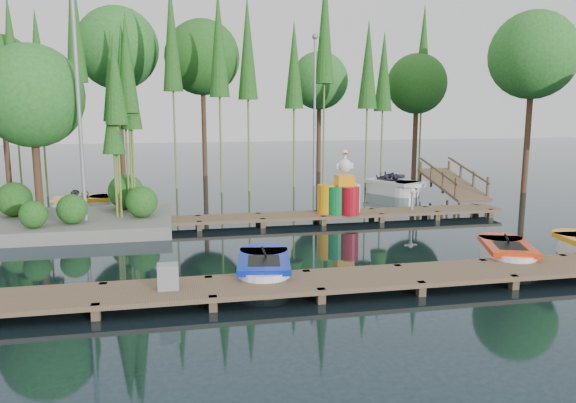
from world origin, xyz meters
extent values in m
plane|color=#1C2D34|center=(0.00, 0.00, 0.00)|extent=(90.00, 90.00, 0.00)
cube|color=brown|center=(0.00, -4.50, 0.25)|extent=(18.00, 1.50, 0.10)
cube|color=brown|center=(-4.30, -5.13, 0.05)|extent=(0.16, 0.16, 0.50)
cube|color=brown|center=(-4.30, -3.87, 0.05)|extent=(0.16, 0.16, 0.50)
cube|color=brown|center=(-2.15, -5.13, 0.05)|extent=(0.16, 0.16, 0.50)
cube|color=brown|center=(-2.15, -3.87, 0.05)|extent=(0.16, 0.16, 0.50)
cube|color=brown|center=(0.00, -5.13, 0.05)|extent=(0.16, 0.16, 0.50)
cube|color=brown|center=(0.00, -3.87, 0.05)|extent=(0.16, 0.16, 0.50)
cube|color=brown|center=(2.15, -5.13, 0.05)|extent=(0.16, 0.16, 0.50)
cube|color=brown|center=(2.15, -3.87, 0.05)|extent=(0.16, 0.16, 0.50)
cube|color=brown|center=(4.30, -5.13, 0.05)|extent=(0.16, 0.16, 0.50)
cube|color=brown|center=(4.30, -3.87, 0.05)|extent=(0.16, 0.16, 0.50)
cube|color=brown|center=(6.45, -3.87, 0.05)|extent=(0.16, 0.16, 0.50)
cube|color=brown|center=(1.00, 2.50, 0.25)|extent=(15.00, 1.20, 0.10)
cube|color=brown|center=(-6.10, 2.02, 0.05)|extent=(0.16, 0.16, 0.50)
cube|color=brown|center=(-6.10, 2.98, 0.05)|extent=(0.16, 0.16, 0.50)
cube|color=brown|center=(-4.07, 2.02, 0.05)|extent=(0.16, 0.16, 0.50)
cube|color=brown|center=(-4.07, 2.98, 0.05)|extent=(0.16, 0.16, 0.50)
cube|color=brown|center=(-2.04, 2.02, 0.05)|extent=(0.16, 0.16, 0.50)
cube|color=brown|center=(-2.04, 2.98, 0.05)|extent=(0.16, 0.16, 0.50)
cube|color=brown|center=(-0.01, 2.02, 0.05)|extent=(0.16, 0.16, 0.50)
cube|color=brown|center=(-0.01, 2.98, 0.05)|extent=(0.16, 0.16, 0.50)
cube|color=brown|center=(2.01, 2.02, 0.05)|extent=(0.16, 0.16, 0.50)
cube|color=brown|center=(2.01, 2.98, 0.05)|extent=(0.16, 0.16, 0.50)
cube|color=brown|center=(4.04, 2.02, 0.05)|extent=(0.16, 0.16, 0.50)
cube|color=brown|center=(4.04, 2.98, 0.05)|extent=(0.16, 0.16, 0.50)
cube|color=brown|center=(6.07, 2.02, 0.05)|extent=(0.16, 0.16, 0.50)
cube|color=brown|center=(6.07, 2.98, 0.05)|extent=(0.16, 0.16, 0.50)
cube|color=brown|center=(8.10, 2.02, 0.05)|extent=(0.16, 0.16, 0.50)
cube|color=brown|center=(8.10, 2.98, 0.05)|extent=(0.16, 0.16, 0.50)
cube|color=slate|center=(-6.00, 3.00, 0.18)|extent=(6.20, 4.20, 0.42)
sphere|color=#28651F|center=(-7.80, 3.60, 0.94)|extent=(1.10, 1.10, 1.10)
sphere|color=#28651F|center=(-5.80, 2.00, 0.84)|extent=(0.90, 0.90, 0.90)
sphere|color=#28651F|center=(-4.40, 4.20, 0.99)|extent=(1.20, 1.20, 1.20)
sphere|color=#28651F|center=(-6.80, 1.60, 0.79)|extent=(0.80, 0.80, 0.80)
sphere|color=#28651F|center=(-3.80, 2.60, 0.89)|extent=(1.00, 1.00, 1.00)
cylinder|color=#49301F|center=(-7.00, 3.40, 2.00)|extent=(0.24, 0.24, 3.60)
sphere|color=#2F792B|center=(-7.00, 3.40, 4.20)|extent=(3.20, 3.20, 3.20)
cylinder|color=olive|center=(-4.25, 3.56, 2.97)|extent=(0.07, 0.07, 5.93)
cone|color=#28651F|center=(-4.25, 3.56, 5.04)|extent=(0.70, 0.70, 2.97)
cylinder|color=olive|center=(-4.57, 3.40, 2.83)|extent=(0.07, 0.07, 5.66)
cone|color=#28651F|center=(-4.57, 3.40, 4.81)|extent=(0.70, 0.70, 2.83)
cylinder|color=olive|center=(-4.07, 3.59, 2.61)|extent=(0.07, 0.07, 5.22)
cone|color=#28651F|center=(-4.07, 3.59, 4.44)|extent=(0.70, 0.70, 2.61)
cylinder|color=olive|center=(-4.44, 2.78, 2.76)|extent=(0.07, 0.07, 5.53)
cone|color=#28651F|center=(-4.44, 2.78, 4.70)|extent=(0.70, 0.70, 2.76)
cylinder|color=olive|center=(-4.59, 2.90, 2.01)|extent=(0.07, 0.07, 4.01)
cone|color=#28651F|center=(-4.59, 2.90, 3.41)|extent=(0.70, 0.70, 2.01)
cylinder|color=olive|center=(-4.13, 3.45, 3.05)|extent=(0.07, 0.07, 6.11)
cone|color=#28651F|center=(-4.13, 3.45, 5.19)|extent=(0.70, 0.70, 3.05)
cylinder|color=#49301F|center=(12.74, 6.90, 3.03)|extent=(0.26, 0.26, 6.06)
sphere|color=#2F792B|center=(12.74, 6.90, 6.06)|extent=(3.81, 3.81, 3.81)
cylinder|color=#49301F|center=(9.99, 12.65, 2.51)|extent=(0.26, 0.26, 5.02)
sphere|color=#28651F|center=(9.99, 12.65, 5.02)|extent=(3.16, 3.16, 3.16)
cylinder|color=#49301F|center=(5.74, 16.70, 2.65)|extent=(0.26, 0.26, 5.31)
sphere|color=#2F792B|center=(5.74, 16.70, 5.31)|extent=(3.34, 3.34, 3.34)
cylinder|color=#49301F|center=(-1.00, 16.03, 3.23)|extent=(0.26, 0.26, 6.46)
sphere|color=#28651F|center=(-1.00, 16.03, 6.46)|extent=(4.06, 4.06, 4.06)
cylinder|color=#49301F|center=(-5.41, 16.00, 3.43)|extent=(0.26, 0.26, 6.85)
sphere|color=#2F792B|center=(-5.41, 16.00, 6.85)|extent=(4.31, 4.31, 4.31)
cylinder|color=#49301F|center=(-10.59, 13.75, 2.74)|extent=(0.26, 0.26, 5.48)
sphere|color=#28651F|center=(-10.59, 13.75, 5.48)|extent=(3.45, 3.45, 3.45)
cylinder|color=olive|center=(-9.73, 12.48, 4.18)|extent=(0.09, 0.09, 8.36)
cone|color=#28651F|center=(-9.73, 12.48, 6.52)|extent=(0.90, 0.90, 4.60)
cylinder|color=olive|center=(-8.16, 10.23, 3.74)|extent=(0.09, 0.09, 7.48)
cone|color=#28651F|center=(-8.16, 10.23, 5.83)|extent=(0.90, 0.90, 4.11)
cylinder|color=olive|center=(-6.71, 10.82, 4.83)|extent=(0.09, 0.09, 9.66)
cone|color=#28651F|center=(-6.71, 10.82, 7.54)|extent=(0.90, 0.90, 5.31)
cylinder|color=olive|center=(-4.68, 11.83, 3.85)|extent=(0.09, 0.09, 7.69)
cone|color=#28651F|center=(-4.68, 11.83, 6.00)|extent=(0.90, 0.90, 4.23)
cylinder|color=olive|center=(-2.63, 11.48, 4.49)|extent=(0.09, 0.09, 8.99)
cone|color=#28651F|center=(-2.63, 11.48, 7.01)|extent=(0.90, 0.90, 4.94)
cylinder|color=olive|center=(-0.63, 9.87, 4.22)|extent=(0.09, 0.09, 8.44)
cone|color=#28651F|center=(-0.63, 9.87, 6.58)|extent=(0.90, 0.90, 4.64)
cylinder|color=olive|center=(0.65, 10.00, 4.11)|extent=(0.09, 0.09, 8.22)
cone|color=#28651F|center=(0.65, 10.00, 6.41)|extent=(0.90, 0.90, 4.52)
cylinder|color=olive|center=(2.96, 10.87, 3.70)|extent=(0.09, 0.09, 7.41)
cone|color=#28651F|center=(2.96, 10.87, 5.78)|extent=(0.90, 0.90, 4.07)
cylinder|color=olive|center=(4.49, 11.10, 4.89)|extent=(0.09, 0.09, 9.77)
cone|color=#28651F|center=(4.49, 11.10, 7.62)|extent=(0.90, 0.90, 5.38)
cylinder|color=olive|center=(6.24, 9.83, 3.70)|extent=(0.09, 0.09, 7.40)
cone|color=#28651F|center=(6.24, 9.83, 5.77)|extent=(0.90, 0.90, 4.07)
cylinder|color=olive|center=(7.63, 11.42, 3.57)|extent=(0.09, 0.09, 7.14)
cone|color=#28651F|center=(7.63, 11.42, 5.57)|extent=(0.90, 0.90, 3.93)
cylinder|color=olive|center=(10.17, 12.43, 4.31)|extent=(0.09, 0.09, 8.61)
cone|color=#28651F|center=(10.17, 12.43, 6.72)|extent=(0.90, 0.90, 4.74)
cylinder|color=gray|center=(-5.50, 2.50, 3.50)|extent=(0.12, 0.12, 7.00)
cylinder|color=gray|center=(4.00, 11.00, 3.50)|extent=(0.12, 0.12, 7.00)
sphere|color=gray|center=(4.00, 11.00, 7.10)|extent=(0.30, 0.30, 0.30)
cube|color=brown|center=(9.00, 6.50, 0.55)|extent=(1.50, 3.94, 0.95)
cube|color=brown|center=(8.30, 4.90, 0.59)|extent=(0.08, 0.08, 0.90)
cube|color=brown|center=(8.30, 6.00, 0.70)|extent=(0.08, 0.08, 0.90)
cube|color=brown|center=(8.30, 7.10, 0.81)|extent=(0.08, 0.08, 0.90)
cube|color=brown|center=(8.30, 8.20, 0.92)|extent=(0.08, 0.08, 0.90)
cube|color=brown|center=(8.30, 6.50, 1.15)|extent=(0.06, 3.54, 0.83)
cube|color=brown|center=(9.70, 4.90, 0.59)|extent=(0.08, 0.08, 0.90)
cube|color=brown|center=(9.70, 6.00, 0.70)|extent=(0.08, 0.08, 0.90)
cube|color=brown|center=(9.70, 7.10, 0.81)|extent=(0.08, 0.08, 0.90)
cube|color=brown|center=(9.70, 8.20, 0.92)|extent=(0.08, 0.08, 0.90)
cube|color=brown|center=(9.70, 6.50, 1.15)|extent=(0.06, 3.54, 0.83)
cube|color=white|center=(-0.88, -3.48, 0.19)|extent=(1.29, 1.29, 0.51)
cylinder|color=white|center=(-0.79, -2.93, 0.19)|extent=(1.28, 1.28, 0.51)
cylinder|color=white|center=(-0.97, -4.04, 0.19)|extent=(1.28, 1.28, 0.51)
cube|color=#0721B3|center=(-0.88, -3.48, 0.47)|extent=(1.44, 2.11, 0.13)
cylinder|color=#0721B3|center=(-0.75, -2.67, 0.47)|extent=(1.31, 1.31, 0.13)
cube|color=black|center=(-0.91, -3.67, 0.51)|extent=(0.83, 1.02, 0.06)
torus|color=black|center=(-0.86, -3.35, 0.65)|extent=(0.18, 0.28, 0.25)
cube|color=white|center=(5.29, -3.33, 0.18)|extent=(1.37, 1.38, 0.49)
cylinder|color=white|center=(5.47, -2.82, 0.18)|extent=(1.37, 1.37, 0.49)
cylinder|color=white|center=(5.11, -3.84, 0.18)|extent=(1.37, 1.37, 0.49)
cube|color=red|center=(5.29, -3.33, 0.45)|extent=(1.66, 2.13, 0.13)
cylinder|color=red|center=(5.55, -2.59, 0.45)|extent=(1.40, 1.40, 0.13)
cube|color=black|center=(5.23, -3.50, 0.49)|extent=(0.92, 1.06, 0.05)
torus|color=black|center=(5.33, -3.21, 0.63)|extent=(0.21, 0.28, 0.24)
cylinder|color=orange|center=(7.75, -2.59, 0.45)|extent=(1.18, 1.18, 0.13)
cube|color=white|center=(-6.17, 6.30, 0.18)|extent=(1.30, 1.29, 0.50)
cylinder|color=white|center=(-5.63, 6.41, 0.18)|extent=(1.29, 1.29, 0.50)
cylinder|color=white|center=(-6.72, 6.19, 0.18)|extent=(1.29, 1.29, 0.50)
cube|color=orange|center=(-6.17, 6.30, 0.46)|extent=(2.10, 1.47, 0.13)
cylinder|color=orange|center=(-5.38, 6.45, 0.46)|extent=(1.32, 1.32, 0.13)
cube|color=black|center=(-6.35, 6.27, 0.50)|extent=(1.02, 0.84, 0.06)
torus|color=black|center=(-6.04, 6.33, 0.64)|extent=(0.27, 0.18, 0.24)
imported|color=#1E1E2D|center=(-6.40, 6.26, 0.72)|extent=(0.45, 0.37, 0.90)
cube|color=white|center=(6.77, 7.76, 0.22)|extent=(1.80, 1.80, 0.60)
cylinder|color=white|center=(7.10, 7.18, 0.22)|extent=(1.79, 1.79, 0.60)
cylinder|color=white|center=(6.44, 8.33, 0.22)|extent=(1.79, 1.79, 0.60)
cube|color=white|center=(6.77, 7.76, 0.55)|extent=(2.30, 2.65, 0.15)
cylinder|color=white|center=(7.25, 6.92, 0.55)|extent=(1.83, 1.83, 0.15)
cube|color=black|center=(6.66, 7.95, 0.60)|extent=(1.24, 1.34, 0.07)
torus|color=black|center=(6.85, 7.62, 0.77)|extent=(0.29, 0.34, 0.29)
imported|color=#1E1E2D|center=(6.64, 8.00, 0.82)|extent=(0.50, 0.54, 0.98)
imported|color=#1E1E2D|center=(7.16, 7.85, 0.75)|extent=(0.38, 0.42, 0.74)
cube|color=gray|center=(-2.98, -4.50, 0.55)|extent=(0.41, 0.35, 0.50)
cylinder|color=orange|center=(2.26, 2.50, 0.79)|extent=(0.65, 0.65, 0.97)
cylinder|color=#0C7332|center=(2.52, 2.30, 0.77)|extent=(0.63, 0.63, 0.94)
cylinder|color=silver|center=(3.15, 2.61, 0.77)|extent=(0.63, 0.63, 0.94)
cylinder|color=#AB0C19|center=(2.94, 2.09, 0.77)|extent=(0.63, 0.63, 0.94)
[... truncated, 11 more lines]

